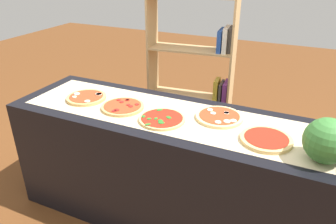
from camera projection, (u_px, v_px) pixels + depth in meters
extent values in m
plane|color=brown|center=(168.00, 213.00, 2.61)|extent=(12.00, 12.00, 0.00)
cube|color=black|center=(168.00, 168.00, 2.41)|extent=(2.27, 0.70, 0.88)
cube|color=beige|center=(168.00, 115.00, 2.22)|extent=(2.08, 0.52, 0.00)
cylinder|color=tan|center=(86.00, 98.00, 2.45)|extent=(0.29, 0.29, 0.02)
cylinder|color=red|center=(86.00, 96.00, 2.44)|extent=(0.25, 0.25, 0.00)
cylinder|color=#EFE5CC|center=(74.00, 97.00, 2.42)|extent=(0.03, 0.03, 0.00)
cylinder|color=#EFE5CC|center=(77.00, 94.00, 2.47)|extent=(0.05, 0.05, 0.00)
cylinder|color=#EFE5CC|center=(87.00, 101.00, 2.35)|extent=(0.04, 0.04, 0.00)
cylinder|color=#EFE5CC|center=(99.00, 94.00, 2.47)|extent=(0.04, 0.04, 0.00)
cylinder|color=#EFE5CC|center=(99.00, 94.00, 2.47)|extent=(0.05, 0.05, 0.00)
cylinder|color=tan|center=(123.00, 107.00, 2.30)|extent=(0.30, 0.30, 0.02)
cylinder|color=red|center=(123.00, 105.00, 2.30)|extent=(0.26, 0.26, 0.00)
cylinder|color=maroon|center=(122.00, 102.00, 2.35)|extent=(0.03, 0.03, 0.00)
cylinder|color=maroon|center=(131.00, 106.00, 2.28)|extent=(0.03, 0.03, 0.00)
cylinder|color=maroon|center=(127.00, 100.00, 2.37)|extent=(0.03, 0.03, 0.00)
cylinder|color=maroon|center=(117.00, 110.00, 2.23)|extent=(0.04, 0.04, 0.00)
cylinder|color=maroon|center=(137.00, 104.00, 2.31)|extent=(0.03, 0.03, 0.00)
cylinder|color=maroon|center=(128.00, 100.00, 2.38)|extent=(0.03, 0.03, 0.00)
cylinder|color=maroon|center=(119.00, 100.00, 2.38)|extent=(0.03, 0.03, 0.00)
cylinder|color=maroon|center=(114.00, 111.00, 2.21)|extent=(0.03, 0.03, 0.00)
cylinder|color=maroon|center=(128.00, 105.00, 2.30)|extent=(0.03, 0.03, 0.00)
cylinder|color=#DBB26B|center=(162.00, 119.00, 2.14)|extent=(0.31, 0.31, 0.02)
cylinder|color=#AD2314|center=(162.00, 118.00, 2.13)|extent=(0.27, 0.27, 0.00)
ellipsoid|color=#286B23|center=(149.00, 119.00, 2.11)|extent=(0.04, 0.04, 0.00)
ellipsoid|color=#286B23|center=(148.00, 124.00, 2.05)|extent=(0.04, 0.04, 0.00)
ellipsoid|color=#286B23|center=(160.00, 121.00, 2.08)|extent=(0.06, 0.06, 0.00)
ellipsoid|color=#286B23|center=(156.00, 118.00, 2.12)|extent=(0.02, 0.03, 0.00)
ellipsoid|color=#286B23|center=(143.00, 116.00, 2.14)|extent=(0.04, 0.04, 0.00)
ellipsoid|color=#286B23|center=(161.00, 123.00, 2.06)|extent=(0.05, 0.05, 0.00)
ellipsoid|color=#286B23|center=(160.00, 110.00, 2.23)|extent=(0.05, 0.05, 0.00)
ellipsoid|color=#286B23|center=(169.00, 117.00, 2.13)|extent=(0.05, 0.05, 0.00)
cylinder|color=#E5C17F|center=(219.00, 117.00, 2.16)|extent=(0.31, 0.31, 0.02)
cylinder|color=red|center=(219.00, 115.00, 2.16)|extent=(0.27, 0.27, 0.00)
cylinder|color=#EFE5CC|center=(210.00, 110.00, 2.22)|extent=(0.04, 0.04, 0.00)
cylinder|color=#EFE5CC|center=(218.00, 122.00, 2.06)|extent=(0.04, 0.04, 0.00)
cylinder|color=#EFE5CC|center=(233.00, 121.00, 2.08)|extent=(0.04, 0.04, 0.00)
cylinder|color=#EFE5CC|center=(213.00, 113.00, 2.18)|extent=(0.04, 0.04, 0.00)
cylinder|color=#EFE5CC|center=(227.00, 121.00, 2.07)|extent=(0.04, 0.04, 0.00)
cylinder|color=#EFE5CC|center=(226.00, 113.00, 2.18)|extent=(0.04, 0.04, 0.00)
cylinder|color=#EFE5CC|center=(226.00, 113.00, 2.18)|extent=(0.04, 0.04, 0.00)
cylinder|color=#DBB26B|center=(266.00, 139.00, 1.90)|extent=(0.30, 0.30, 0.02)
cylinder|color=#AD2314|center=(266.00, 138.00, 1.89)|extent=(0.25, 0.25, 0.00)
sphere|color=#387A33|center=(327.00, 141.00, 1.67)|extent=(0.24, 0.24, 0.24)
cube|color=tan|center=(231.00, 78.00, 3.21)|extent=(0.05, 0.29, 1.53)
cube|color=tan|center=(153.00, 69.00, 3.46)|extent=(0.05, 0.29, 1.53)
cube|color=tan|center=(189.00, 137.00, 3.67)|extent=(0.84, 0.36, 0.02)
cube|color=gold|center=(223.00, 135.00, 3.51)|extent=(0.04, 0.18, 0.19)
cube|color=#2D753D|center=(220.00, 131.00, 3.51)|extent=(0.05, 0.23, 0.26)
cube|color=#B22823|center=(215.00, 134.00, 3.54)|extent=(0.06, 0.20, 0.18)
cube|color=silver|center=(211.00, 133.00, 3.55)|extent=(0.05, 0.24, 0.17)
cube|color=#B22823|center=(208.00, 131.00, 3.55)|extent=(0.05, 0.22, 0.22)
cube|color=#47423D|center=(204.00, 129.00, 3.56)|extent=(0.06, 0.24, 0.25)
cube|color=orange|center=(200.00, 129.00, 3.57)|extent=(0.06, 0.18, 0.25)
cube|color=tan|center=(190.00, 96.00, 3.45)|extent=(0.84, 0.36, 0.02)
cube|color=#753384|center=(226.00, 91.00, 3.29)|extent=(0.06, 0.21, 0.20)
cube|color=#47423D|center=(221.00, 91.00, 3.31)|extent=(0.04, 0.20, 0.18)
cube|color=gold|center=(217.00, 89.00, 3.32)|extent=(0.06, 0.17, 0.21)
cube|color=tan|center=(191.00, 49.00, 3.23)|extent=(0.84, 0.36, 0.02)
cube|color=#47423D|center=(231.00, 39.00, 3.06)|extent=(0.05, 0.16, 0.24)
cube|color=silver|center=(226.00, 39.00, 3.07)|extent=(0.06, 0.23, 0.23)
cube|color=#234799|center=(221.00, 40.00, 3.09)|extent=(0.06, 0.24, 0.21)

